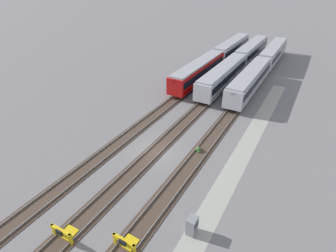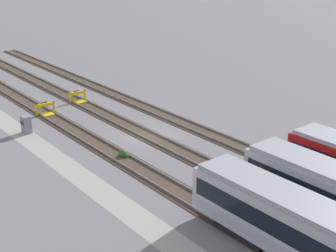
{
  "view_description": "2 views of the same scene",
  "coord_description": "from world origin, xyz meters",
  "px_view_note": "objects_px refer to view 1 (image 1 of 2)",
  "views": [
    {
      "loc": [
        -19.99,
        -13.21,
        17.7
      ],
      "look_at": [
        2.89,
        0.0,
        1.8
      ],
      "focal_mm": 28.0,
      "sensor_mm": 36.0,
      "label": 1
    },
    {
      "loc": [
        31.6,
        -23.01,
        15.66
      ],
      "look_at": [
        2.89,
        0.0,
        1.8
      ],
      "focal_mm": 50.0,
      "sensor_mm": 36.0,
      "label": 2
    }
  ],
  "objects_px": {
    "subway_car_back_row_leftmost": "(199,71)",
    "bumper_stop_nearest_track": "(127,242)",
    "bumper_stop_near_inner_track": "(65,233)",
    "subway_car_front_row_rightmost": "(232,48)",
    "electrical_cabinet": "(192,225)",
    "subway_car_front_row_centre": "(223,76)",
    "weed_clump": "(199,149)",
    "subway_car_front_row_right_inner": "(273,53)",
    "subway_car_front_row_left_inner": "(250,81)",
    "subway_car_front_row_leftmost": "(251,50)"
  },
  "relations": [
    {
      "from": "subway_car_front_row_right_inner",
      "to": "electrical_cabinet",
      "type": "height_order",
      "value": "subway_car_front_row_right_inner"
    },
    {
      "from": "subway_car_front_row_centre",
      "to": "weed_clump",
      "type": "xyz_separation_m",
      "value": [
        -19.27,
        -4.25,
        -1.8
      ]
    },
    {
      "from": "bumper_stop_nearest_track",
      "to": "subway_car_front_row_centre",
      "type": "bearing_deg",
      "value": 7.97
    },
    {
      "from": "subway_car_front_row_rightmost",
      "to": "electrical_cabinet",
      "type": "xyz_separation_m",
      "value": [
        -47.97,
        -12.79,
        -1.24
      ]
    },
    {
      "from": "subway_car_front_row_left_inner",
      "to": "subway_car_back_row_leftmost",
      "type": "height_order",
      "value": "same"
    },
    {
      "from": "subway_car_back_row_leftmost",
      "to": "bumper_stop_near_inner_track",
      "type": "relative_size",
      "value": 8.98
    },
    {
      "from": "subway_car_front_row_right_inner",
      "to": "weed_clump",
      "type": "distance_m",
      "value": 38.01
    },
    {
      "from": "weed_clump",
      "to": "subway_car_front_row_right_inner",
      "type": "bearing_deg",
      "value": -0.49
    },
    {
      "from": "subway_car_front_row_leftmost",
      "to": "subway_car_front_row_left_inner",
      "type": "xyz_separation_m",
      "value": [
        -18.67,
        -4.6,
        0.0
      ]
    },
    {
      "from": "subway_car_front_row_leftmost",
      "to": "weed_clump",
      "type": "height_order",
      "value": "subway_car_front_row_leftmost"
    },
    {
      "from": "subway_car_front_row_rightmost",
      "to": "subway_car_front_row_centre",
      "type": "bearing_deg",
      "value": -166.17
    },
    {
      "from": "subway_car_back_row_leftmost",
      "to": "bumper_stop_nearest_track",
      "type": "relative_size",
      "value": 8.99
    },
    {
      "from": "subway_car_back_row_leftmost",
      "to": "bumper_stop_nearest_track",
      "type": "height_order",
      "value": "subway_car_back_row_leftmost"
    },
    {
      "from": "subway_car_front_row_left_inner",
      "to": "subway_car_back_row_leftmost",
      "type": "xyz_separation_m",
      "value": [
        0.0,
        9.11,
        0.0
      ]
    },
    {
      "from": "subway_car_back_row_leftmost",
      "to": "weed_clump",
      "type": "relative_size",
      "value": 19.57
    },
    {
      "from": "subway_car_front_row_rightmost",
      "to": "subway_car_back_row_leftmost",
      "type": "relative_size",
      "value": 1.0
    },
    {
      "from": "subway_car_front_row_left_inner",
      "to": "weed_clump",
      "type": "bearing_deg",
      "value": 179.1
    },
    {
      "from": "bumper_stop_nearest_track",
      "to": "weed_clump",
      "type": "bearing_deg",
      "value": 1.45
    },
    {
      "from": "subway_car_front_row_centre",
      "to": "weed_clump",
      "type": "bearing_deg",
      "value": -167.56
    },
    {
      "from": "subway_car_front_row_leftmost",
      "to": "subway_car_front_row_right_inner",
      "type": "relative_size",
      "value": 1.0
    },
    {
      "from": "electrical_cabinet",
      "to": "weed_clump",
      "type": "xyz_separation_m",
      "value": [
        10.02,
        3.94,
        -0.56
      ]
    },
    {
      "from": "subway_car_back_row_leftmost",
      "to": "subway_car_front_row_right_inner",
      "type": "bearing_deg",
      "value": -26.03
    },
    {
      "from": "bumper_stop_nearest_track",
      "to": "subway_car_back_row_leftmost",
      "type": "bearing_deg",
      "value": 15.57
    },
    {
      "from": "weed_clump",
      "to": "bumper_stop_near_inner_track",
      "type": "bearing_deg",
      "value": 164.44
    },
    {
      "from": "subway_car_front_row_leftmost",
      "to": "subway_car_front_row_rightmost",
      "type": "distance_m",
      "value": 4.55
    },
    {
      "from": "bumper_stop_near_inner_track",
      "to": "bumper_stop_nearest_track",
      "type": "bearing_deg",
      "value": -69.78
    },
    {
      "from": "subway_car_back_row_leftmost",
      "to": "bumper_stop_near_inner_track",
      "type": "xyz_separation_m",
      "value": [
        -34.51,
        -4.56,
        -1.53
      ]
    },
    {
      "from": "subway_car_front_row_rightmost",
      "to": "weed_clump",
      "type": "bearing_deg",
      "value": -166.87
    },
    {
      "from": "subway_car_front_row_right_inner",
      "to": "subway_car_front_row_left_inner",
      "type": "bearing_deg",
      "value": 179.93
    },
    {
      "from": "subway_car_front_row_leftmost",
      "to": "bumper_stop_near_inner_track",
      "type": "height_order",
      "value": "subway_car_front_row_leftmost"
    },
    {
      "from": "weed_clump",
      "to": "subway_car_front_row_leftmost",
      "type": "bearing_deg",
      "value": 6.46
    },
    {
      "from": "subway_car_front_row_left_inner",
      "to": "subway_car_front_row_right_inner",
      "type": "relative_size",
      "value": 1.0
    },
    {
      "from": "bumper_stop_nearest_track",
      "to": "bumper_stop_near_inner_track",
      "type": "relative_size",
      "value": 1.0
    },
    {
      "from": "electrical_cabinet",
      "to": "weed_clump",
      "type": "bearing_deg",
      "value": 21.45
    },
    {
      "from": "subway_car_front_row_left_inner",
      "to": "electrical_cabinet",
      "type": "distance_m",
      "value": 29.54
    },
    {
      "from": "subway_car_front_row_left_inner",
      "to": "subway_car_front_row_centre",
      "type": "xyz_separation_m",
      "value": [
        -0.0,
        4.55,
        0.0
      ]
    },
    {
      "from": "subway_car_front_row_left_inner",
      "to": "electrical_cabinet",
      "type": "height_order",
      "value": "subway_car_front_row_left_inner"
    },
    {
      "from": "electrical_cabinet",
      "to": "weed_clump",
      "type": "distance_m",
      "value": 10.78
    },
    {
      "from": "subway_car_front_row_right_inner",
      "to": "bumper_stop_near_inner_track",
      "type": "relative_size",
      "value": 8.98
    },
    {
      "from": "subway_car_front_row_leftmost",
      "to": "subway_car_front_row_left_inner",
      "type": "bearing_deg",
      "value": -166.16
    },
    {
      "from": "bumper_stop_nearest_track",
      "to": "subway_car_front_row_right_inner",
      "type": "bearing_deg",
      "value": 0.02
    },
    {
      "from": "subway_car_front_row_left_inner",
      "to": "bumper_stop_near_inner_track",
      "type": "relative_size",
      "value": 8.98
    },
    {
      "from": "subway_car_front_row_leftmost",
      "to": "subway_car_front_row_right_inner",
      "type": "bearing_deg",
      "value": -89.67
    },
    {
      "from": "subway_car_back_row_leftmost",
      "to": "bumper_stop_nearest_track",
      "type": "bearing_deg",
      "value": -164.43
    },
    {
      "from": "subway_car_front_row_left_inner",
      "to": "subway_car_front_row_rightmost",
      "type": "relative_size",
      "value": 1.0
    },
    {
      "from": "subway_car_front_row_centre",
      "to": "subway_car_front_row_rightmost",
      "type": "bearing_deg",
      "value": 13.83
    },
    {
      "from": "bumper_stop_near_inner_track",
      "to": "subway_car_back_row_leftmost",
      "type": "bearing_deg",
      "value": 7.53
    },
    {
      "from": "subway_car_front_row_centre",
      "to": "subway_car_front_row_rightmost",
      "type": "relative_size",
      "value": 1.0
    },
    {
      "from": "subway_car_front_row_centre",
      "to": "subway_car_back_row_leftmost",
      "type": "xyz_separation_m",
      "value": [
        0.0,
        4.55,
        0.0
      ]
    },
    {
      "from": "bumper_stop_nearest_track",
      "to": "weed_clump",
      "type": "height_order",
      "value": "bumper_stop_nearest_track"
    }
  ]
}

